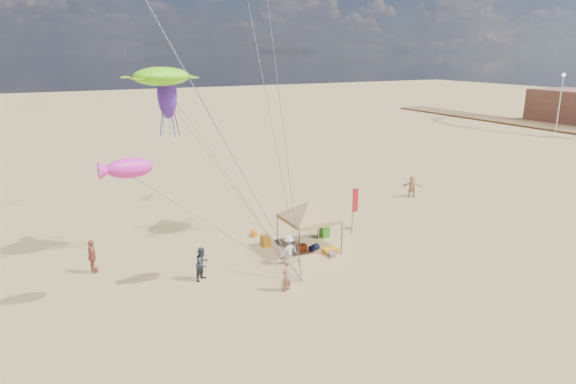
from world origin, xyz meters
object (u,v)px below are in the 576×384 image
(person_near_a, at_px, (286,275))
(canopy_tent, at_px, (309,203))
(cooler_blue, at_px, (317,224))
(feather_flag, at_px, (355,203))
(cooler_red, at_px, (302,248))
(person_near_b, at_px, (202,264))
(person_near_c, at_px, (288,250))
(beach_cart, at_px, (331,250))
(person_far_c, at_px, (412,186))
(lamp_north, at_px, (561,93))
(chair_yellow, at_px, (266,241))
(person_far_a, at_px, (92,256))
(chair_green, at_px, (324,232))

(person_near_a, bearing_deg, canopy_tent, -165.75)
(canopy_tent, height_order, cooler_blue, canopy_tent)
(feather_flag, height_order, cooler_blue, feather_flag)
(cooler_red, bearing_deg, person_near_b, -170.94)
(canopy_tent, bearing_deg, person_near_c, -148.15)
(cooler_blue, xyz_separation_m, beach_cart, (-1.59, -4.21, 0.01))
(feather_flag, bearing_deg, beach_cart, -145.76)
(person_far_c, bearing_deg, lamp_north, 56.88)
(person_near_a, xyz_separation_m, lamp_north, (56.62, 25.96, 4.70))
(person_near_b, height_order, person_near_c, person_near_b)
(person_near_a, relative_size, lamp_north, 0.20)
(feather_flag, distance_m, person_far_c, 10.04)
(cooler_red, bearing_deg, chair_yellow, 135.05)
(cooler_blue, distance_m, person_near_b, 10.05)
(canopy_tent, distance_m, lamp_north, 57.54)
(canopy_tent, relative_size, person_near_b, 3.18)
(person_near_a, bearing_deg, person_near_b, -78.26)
(beach_cart, relative_size, person_near_a, 0.55)
(cooler_red, bearing_deg, cooler_blue, 47.35)
(chair_yellow, xyz_separation_m, person_far_a, (-9.47, 0.87, 0.55))
(chair_green, distance_m, person_near_c, 4.68)
(canopy_tent, relative_size, person_near_c, 3.43)
(person_far_a, bearing_deg, person_far_c, -89.57)
(feather_flag, height_order, cooler_red, feather_flag)
(chair_yellow, bearing_deg, person_near_c, -89.12)
(cooler_blue, xyz_separation_m, chair_yellow, (-4.46, -1.59, 0.16))
(chair_yellow, relative_size, person_far_a, 0.39)
(canopy_tent, height_order, cooler_red, canopy_tent)
(cooler_blue, height_order, chair_yellow, chair_yellow)
(chair_green, distance_m, person_near_a, 7.64)
(cooler_blue, relative_size, lamp_north, 0.07)
(beach_cart, xyz_separation_m, person_near_b, (-7.54, 0.07, 0.67))
(feather_flag, xyz_separation_m, beach_cart, (-2.98, -2.03, -1.81))
(cooler_blue, xyz_separation_m, person_near_a, (-5.96, -7.19, 0.62))
(canopy_tent, xyz_separation_m, lamp_north, (53.11, 21.97, 2.69))
(person_near_a, xyz_separation_m, person_near_b, (-3.17, 3.04, 0.05))
(cooler_blue, distance_m, person_near_c, 6.28)
(person_near_b, bearing_deg, beach_cart, -35.01)
(feather_flag, bearing_deg, person_far_c, 28.30)
(cooler_blue, relative_size, person_near_c, 0.34)
(cooler_blue, height_order, person_far_c, person_far_c)
(chair_green, height_order, person_near_c, person_near_c)
(canopy_tent, height_order, person_far_c, canopy_tent)
(cooler_red, height_order, person_far_a, person_far_a)
(cooler_red, relative_size, chair_green, 0.77)
(canopy_tent, bearing_deg, chair_green, 36.02)
(person_far_c, bearing_deg, person_near_a, -113.86)
(feather_flag, height_order, person_near_b, feather_flag)
(chair_yellow, distance_m, person_near_a, 5.81)
(cooler_blue, xyz_separation_m, person_near_b, (-9.13, -4.14, 0.68))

